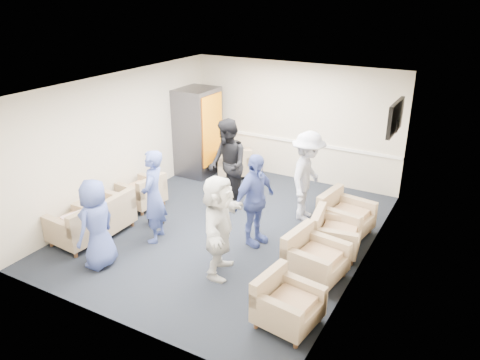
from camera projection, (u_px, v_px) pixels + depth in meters
The scene contains 25 objects.
floor at pixel (228, 229), 8.78m from camera, with size 6.00×6.00×0.00m, color black.
ceiling at pixel (227, 85), 7.75m from camera, with size 6.00×6.00×0.00m, color silver.
back_wall at pixel (294, 122), 10.69m from camera, with size 5.00×0.02×2.70m, color beige.
front_wall at pixel (106, 234), 5.84m from camera, with size 5.00×0.02×2.70m, color beige.
left_wall at pixel (120, 141), 9.38m from camera, with size 0.02×6.00×2.70m, color beige.
right_wall at pixel (368, 189), 7.14m from camera, with size 0.02×6.00×2.70m, color beige.
chair_rail at pixel (293, 141), 10.84m from camera, with size 4.98×0.04×0.06m, color white.
tv at pixel (395, 118), 8.36m from camera, with size 0.10×1.00×0.58m.
armchair_left_near at pixel (79, 228), 8.14m from camera, with size 0.87×0.87×0.64m.
armchair_left_mid at pixel (108, 214), 8.62m from camera, with size 0.83×0.83×0.65m.
armchair_left_far at pixel (144, 193), 9.57m from camera, with size 0.83×0.83×0.60m.
armchair_right_near at pixel (285, 305), 6.21m from camera, with size 0.85×0.85×0.60m.
armchair_right_midnear at pixel (312, 259), 7.21m from camera, with size 0.92×0.92×0.65m.
armchair_right_midfar at pixel (333, 235), 7.93m from camera, with size 0.89×0.89×0.62m.
armchair_right_far at pixel (343, 217), 8.51m from camera, with size 0.94×0.94×0.66m.
armchair_corner at pixel (234, 164), 11.12m from camera, with size 1.09×1.09×0.64m.
vending_machine at pixel (198, 132), 11.08m from camera, with size 0.83×0.98×2.06m.
backpack at pixel (156, 214), 8.88m from camera, with size 0.26×0.18×0.43m.
pillow at pixel (78, 219), 8.08m from camera, with size 0.47×0.35×0.13m, color beige.
person_front_left at pixel (96, 224), 7.37m from camera, with size 0.73×0.48×1.49m, color #41539E.
person_mid_left at pixel (153, 197), 8.12m from camera, with size 0.61×0.40×1.68m, color #41539E.
person_back_left at pixel (227, 165), 9.31m from camera, with size 0.90×0.70×1.85m, color black.
person_back_right at pixel (307, 177), 8.87m from camera, with size 1.14×0.65×1.76m, color silver.
person_mid_right at pixel (255, 200), 8.00m from camera, with size 0.97×0.40×1.66m, color #41539E.
person_front_right at pixel (219, 226), 7.14m from camera, with size 1.53×0.49×1.65m, color silver.
Camera 1 is at (3.96, -6.67, 4.21)m, focal length 35.00 mm.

